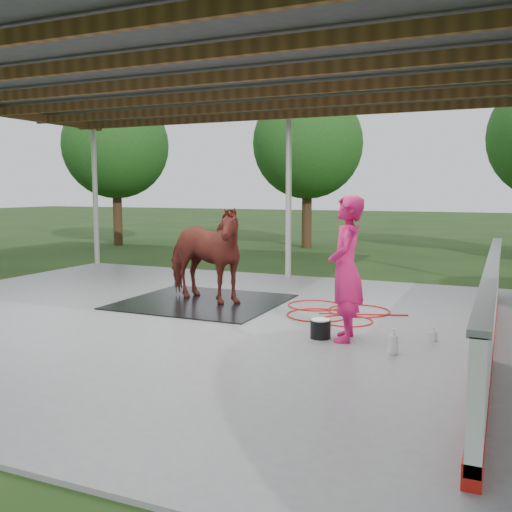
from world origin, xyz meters
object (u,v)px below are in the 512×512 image
at_px(horse, 202,254).
at_px(wash_bucket, 320,328).
at_px(handler, 346,268).
at_px(dasher_board, 490,307).

relative_size(horse, wash_bucket, 7.22).
distance_m(handler, wash_bucket, 0.93).
height_order(dasher_board, horse, horse).
height_order(horse, wash_bucket, horse).
height_order(dasher_board, wash_bucket, dasher_board).
relative_size(handler, wash_bucket, 6.95).
distance_m(dasher_board, horse, 5.13).
distance_m(horse, handler, 3.49).
xyz_separation_m(dasher_board, horse, (-4.98, 1.17, 0.36)).
bearing_deg(handler, wash_bucket, -92.76).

